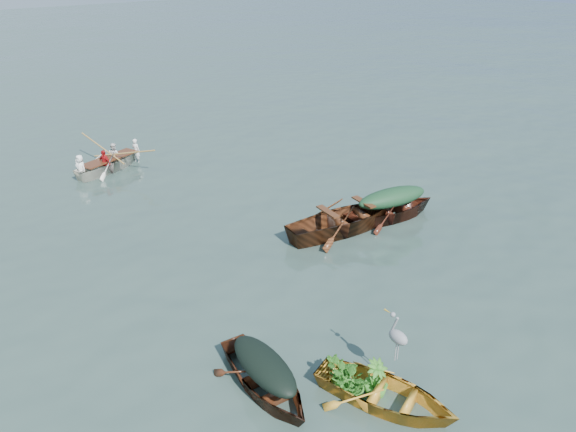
{
  "coord_description": "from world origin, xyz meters",
  "views": [
    {
      "loc": [
        -9.05,
        -8.09,
        7.05
      ],
      "look_at": [
        -0.76,
        2.6,
        0.5
      ],
      "focal_mm": 35.0,
      "sensor_mm": 36.0,
      "label": 1
    }
  ],
  "objects_px": {
    "yellow_dinghy": "(384,404)",
    "heron": "(397,344)",
    "green_tarp_boat": "(390,219)",
    "rowed_boat": "(111,170)",
    "open_wooden_boat": "(345,231)",
    "dark_covered_boat": "(265,389)"
  },
  "relations": [
    {
      "from": "dark_covered_boat",
      "to": "rowed_boat",
      "type": "height_order",
      "value": "rowed_boat"
    },
    {
      "from": "dark_covered_boat",
      "to": "green_tarp_boat",
      "type": "height_order",
      "value": "green_tarp_boat"
    },
    {
      "from": "dark_covered_boat",
      "to": "heron",
      "type": "bearing_deg",
      "value": -29.3
    },
    {
      "from": "yellow_dinghy",
      "to": "heron",
      "type": "xyz_separation_m",
      "value": [
        0.49,
        0.25,
        0.88
      ]
    },
    {
      "from": "heron",
      "to": "yellow_dinghy",
      "type": "bearing_deg",
      "value": -174.81
    },
    {
      "from": "green_tarp_boat",
      "to": "rowed_boat",
      "type": "relative_size",
      "value": 1.06
    },
    {
      "from": "green_tarp_boat",
      "to": "open_wooden_boat",
      "type": "bearing_deg",
      "value": 90.0
    },
    {
      "from": "yellow_dinghy",
      "to": "dark_covered_boat",
      "type": "relative_size",
      "value": 0.95
    },
    {
      "from": "open_wooden_boat",
      "to": "heron",
      "type": "xyz_separation_m",
      "value": [
        -3.37,
        -4.88,
        0.88
      ]
    },
    {
      "from": "yellow_dinghy",
      "to": "heron",
      "type": "relative_size",
      "value": 3.37
    },
    {
      "from": "green_tarp_boat",
      "to": "heron",
      "type": "bearing_deg",
      "value": 142.82
    },
    {
      "from": "open_wooden_boat",
      "to": "heron",
      "type": "height_order",
      "value": "heron"
    },
    {
      "from": "rowed_boat",
      "to": "open_wooden_boat",
      "type": "bearing_deg",
      "value": -178.91
    },
    {
      "from": "rowed_boat",
      "to": "heron",
      "type": "height_order",
      "value": "heron"
    },
    {
      "from": "dark_covered_boat",
      "to": "green_tarp_boat",
      "type": "xyz_separation_m",
      "value": [
        6.79,
        3.33,
        0.0
      ]
    },
    {
      "from": "open_wooden_boat",
      "to": "heron",
      "type": "relative_size",
      "value": 5.33
    },
    {
      "from": "dark_covered_boat",
      "to": "yellow_dinghy",
      "type": "bearing_deg",
      "value": -42.72
    },
    {
      "from": "dark_covered_boat",
      "to": "heron",
      "type": "height_order",
      "value": "heron"
    },
    {
      "from": "yellow_dinghy",
      "to": "dark_covered_boat",
      "type": "distance_m",
      "value": 2.08
    },
    {
      "from": "yellow_dinghy",
      "to": "rowed_boat",
      "type": "distance_m",
      "value": 13.5
    },
    {
      "from": "dark_covered_boat",
      "to": "green_tarp_boat",
      "type": "relative_size",
      "value": 0.8
    },
    {
      "from": "yellow_dinghy",
      "to": "heron",
      "type": "height_order",
      "value": "heron"
    }
  ]
}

